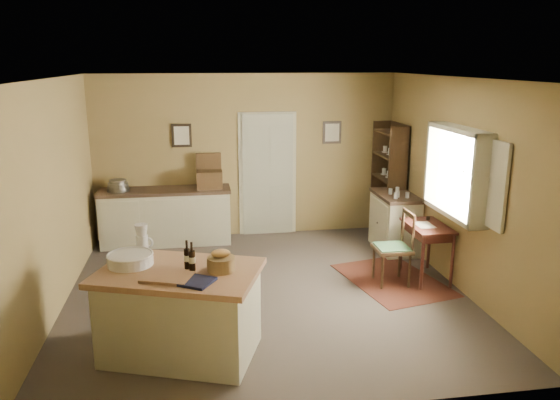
# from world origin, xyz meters

# --- Properties ---
(ground) EXTENTS (5.00, 5.00, 0.00)m
(ground) POSITION_xyz_m (0.00, 0.00, 0.00)
(ground) COLOR brown
(ground) RESTS_ON ground
(wall_back) EXTENTS (5.00, 0.10, 2.70)m
(wall_back) POSITION_xyz_m (0.00, 2.50, 1.35)
(wall_back) COLOR olive
(wall_back) RESTS_ON ground
(wall_front) EXTENTS (5.00, 0.10, 2.70)m
(wall_front) POSITION_xyz_m (0.00, -2.50, 1.35)
(wall_front) COLOR olive
(wall_front) RESTS_ON ground
(wall_left) EXTENTS (0.10, 5.00, 2.70)m
(wall_left) POSITION_xyz_m (-2.50, 0.00, 1.35)
(wall_left) COLOR olive
(wall_left) RESTS_ON ground
(wall_right) EXTENTS (0.10, 5.00, 2.70)m
(wall_right) POSITION_xyz_m (2.50, 0.00, 1.35)
(wall_right) COLOR olive
(wall_right) RESTS_ON ground
(ceiling) EXTENTS (5.00, 5.00, 0.00)m
(ceiling) POSITION_xyz_m (0.00, 0.00, 2.70)
(ceiling) COLOR silver
(ceiling) RESTS_ON wall_back
(door) EXTENTS (0.97, 0.06, 2.11)m
(door) POSITION_xyz_m (0.35, 2.47, 1.05)
(door) COLOR #A5A48C
(door) RESTS_ON ground
(framed_prints) EXTENTS (2.82, 0.02, 0.38)m
(framed_prints) POSITION_xyz_m (0.20, 2.48, 1.72)
(framed_prints) COLOR black
(framed_prints) RESTS_ON ground
(window) EXTENTS (0.25, 1.99, 1.12)m
(window) POSITION_xyz_m (2.42, -0.20, 1.55)
(window) COLOR beige
(window) RESTS_ON ground
(work_island) EXTENTS (1.80, 1.47, 1.20)m
(work_island) POSITION_xyz_m (-1.05, -1.36, 0.48)
(work_island) COLOR beige
(work_island) RESTS_ON ground
(sideboard) EXTENTS (2.08, 0.59, 1.18)m
(sideboard) POSITION_xyz_m (-1.34, 2.20, 0.48)
(sideboard) COLOR beige
(sideboard) RESTS_ON ground
(rug) EXTENTS (1.42, 1.80, 0.01)m
(rug) POSITION_xyz_m (1.75, 0.13, 0.00)
(rug) COLOR #512016
(rug) RESTS_ON ground
(writing_desk) EXTENTS (0.49, 0.80, 0.82)m
(writing_desk) POSITION_xyz_m (2.20, 0.13, 0.66)
(writing_desk) COLOR #341510
(writing_desk) RESTS_ON ground
(desk_chair) EXTENTS (0.46, 0.46, 0.97)m
(desk_chair) POSITION_xyz_m (1.68, 0.05, 0.49)
(desk_chair) COLOR #312113
(desk_chair) RESTS_ON ground
(right_cabinet) EXTENTS (0.55, 0.98, 0.99)m
(right_cabinet) POSITION_xyz_m (2.20, 1.34, 0.46)
(right_cabinet) COLOR beige
(right_cabinet) RESTS_ON ground
(shelving_unit) EXTENTS (0.32, 0.86, 1.91)m
(shelving_unit) POSITION_xyz_m (2.35, 1.99, 0.95)
(shelving_unit) COLOR #312113
(shelving_unit) RESTS_ON ground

